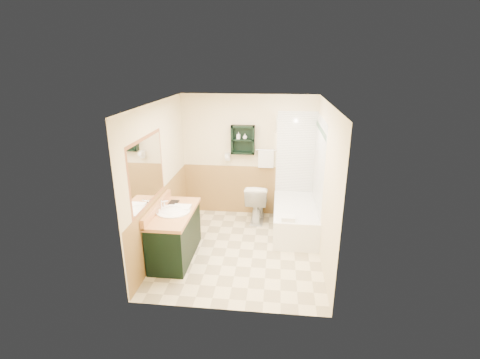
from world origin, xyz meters
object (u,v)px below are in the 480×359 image
Objects in this scene: hair_dryer at (228,157)px; soap_bottle_b at (245,137)px; bathtub at (295,219)px; soap_bottle_a at (239,137)px; toilet at (257,202)px; wall_shelf at (243,140)px; vanity_book at (169,197)px; vanity at (175,234)px.

soap_bottle_b reaches higher than hair_dryer.
soap_bottle_a reaches higher than bathtub.
soap_bottle_b reaches higher than toilet.
wall_shelf is at bearing -4.76° from hair_dryer.
hair_dryer is 1.81× the size of soap_bottle_a.
soap_bottle_b is (0.34, -0.03, 0.41)m from hair_dryer.
vanity_book reaches higher than bathtub.
vanity_book is at bearing -124.82° from soap_bottle_a.
toilet is 1.30m from soap_bottle_a.
toilet is at bearing 51.49° from vanity.
bathtub is at bearing 19.62° from vanity_book.
soap_bottle_a is at bearing 54.96° from vanity_book.
hair_dryer is 0.45m from soap_bottle_a.
soap_bottle_a is at bearing -7.84° from hair_dryer.
soap_bottle_a is (0.81, 1.74, 1.20)m from vanity.
soap_bottle_b is at bearing -38.49° from toilet.
soap_bottle_b is (-0.26, 0.23, 1.23)m from toilet.
vanity is 6.27× the size of vanity_book.
toilet is at bearing 40.56° from vanity_book.
soap_bottle_b is at bearing 51.70° from vanity_book.
toilet is (0.61, -0.26, -0.83)m from hair_dryer.
soap_bottle_a is (-0.08, -0.01, 0.05)m from wall_shelf.
soap_bottle_a reaches higher than vanity_book.
vanity is at bearing -115.08° from soap_bottle_a.
hair_dryer is at bearing 175.24° from wall_shelf.
bathtub is (1.03, -0.66, -1.29)m from wall_shelf.
wall_shelf reaches higher than soap_bottle_a.
toilet reaches higher than bathtub.
wall_shelf is at bearing -35.01° from toilet.
toilet is 5.73× the size of soap_bottle_a.
hair_dryer is 1.06m from toilet.
vanity is at bearing -108.61° from hair_dryer.
vanity_book is at bearing -160.16° from bathtub.
wall_shelf reaches higher than toilet.
vanity reaches higher than toilet.
wall_shelf is 0.44× the size of vanity.
toilet is at bearing -30.34° from soap_bottle_a.
vanity is 0.62m from vanity_book.
hair_dryer is at bearing 152.70° from bathtub.
vanity_book is at bearing -117.89° from hair_dryer.
vanity reaches higher than bathtub.
wall_shelf is 1.24m from toilet.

